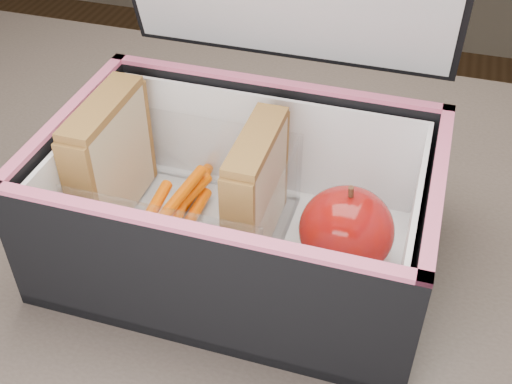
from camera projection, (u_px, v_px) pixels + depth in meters
kitchen_table at (280, 365)px, 0.56m from camera, size 1.20×0.80×0.75m
lunch_bag at (242, 194)px, 0.50m from camera, size 0.30×0.25×0.29m
plastic_tub at (183, 192)px, 0.53m from camera, size 0.17×0.12×0.07m
sandwich_left at (110, 159)px, 0.53m from camera, size 0.03×0.10×0.11m
sandwich_right at (256, 190)px, 0.50m from camera, size 0.03×0.09×0.10m
carrot_sticks at (179, 208)px, 0.54m from camera, size 0.04×0.14×0.03m
paper_napkin at (342, 257)px, 0.51m from camera, size 0.09×0.09×0.01m
red_apple at (346, 230)px, 0.48m from camera, size 0.09×0.09×0.08m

